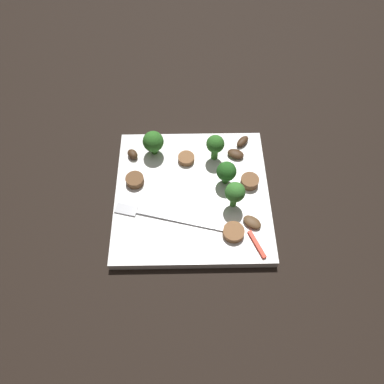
% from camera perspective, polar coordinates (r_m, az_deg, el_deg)
% --- Properties ---
extents(ground_plane, '(1.40, 1.40, 0.00)m').
position_cam_1_polar(ground_plane, '(0.63, -0.00, -0.78)').
color(ground_plane, black).
extents(plate, '(0.25, 0.25, 0.02)m').
position_cam_1_polar(plate, '(0.62, -0.00, -0.40)').
color(plate, white).
rests_on(plate, ground_plane).
extents(fork, '(0.18, 0.06, 0.00)m').
position_cam_1_polar(fork, '(0.59, -4.75, -3.81)').
color(fork, silver).
rests_on(fork, plate).
extents(broccoli_floret_0, '(0.03, 0.03, 0.05)m').
position_cam_1_polar(broccoli_floret_0, '(0.63, 3.59, 7.21)').
color(broccoli_floret_0, '#347525').
rests_on(broccoli_floret_0, plate).
extents(broccoli_floret_1, '(0.04, 0.04, 0.05)m').
position_cam_1_polar(broccoli_floret_1, '(0.65, -5.97, 7.67)').
color(broccoli_floret_1, '#347525').
rests_on(broccoli_floret_1, plate).
extents(broccoli_floret_2, '(0.03, 0.03, 0.05)m').
position_cam_1_polar(broccoli_floret_2, '(0.58, 6.61, -0.12)').
color(broccoli_floret_2, '#408630').
rests_on(broccoli_floret_2, plate).
extents(broccoli_floret_3, '(0.03, 0.03, 0.05)m').
position_cam_1_polar(broccoli_floret_3, '(0.61, 5.30, 3.12)').
color(broccoli_floret_3, '#296420').
rests_on(broccoli_floret_3, plate).
extents(sausage_slice_0, '(0.05, 0.05, 0.01)m').
position_cam_1_polar(sausage_slice_0, '(0.58, 6.39, -6.14)').
color(sausage_slice_0, brown).
rests_on(sausage_slice_0, plate).
extents(sausage_slice_1, '(0.04, 0.04, 0.01)m').
position_cam_1_polar(sausage_slice_1, '(0.63, -8.76, 1.82)').
color(sausage_slice_1, brown).
rests_on(sausage_slice_1, plate).
extents(sausage_slice_2, '(0.04, 0.04, 0.01)m').
position_cam_1_polar(sausage_slice_2, '(0.65, -0.89, 5.17)').
color(sausage_slice_2, brown).
rests_on(sausage_slice_2, plate).
extents(sausage_slice_3, '(0.04, 0.04, 0.01)m').
position_cam_1_polar(sausage_slice_3, '(0.63, 8.84, 1.63)').
color(sausage_slice_3, brown).
rests_on(sausage_slice_3, plate).
extents(mushroom_0, '(0.04, 0.03, 0.01)m').
position_cam_1_polar(mushroom_0, '(0.59, 9.21, -4.60)').
color(mushroom_0, brown).
rests_on(mushroom_0, plate).
extents(mushroom_1, '(0.03, 0.03, 0.01)m').
position_cam_1_polar(mushroom_1, '(0.66, 6.72, 5.82)').
color(mushroom_1, '#422B19').
rests_on(mushroom_1, plate).
extents(mushroom_2, '(0.03, 0.03, 0.01)m').
position_cam_1_polar(mushroom_2, '(0.66, -9.11, 5.75)').
color(mushroom_2, '#422B19').
rests_on(mushroom_2, plate).
extents(mushroom_3, '(0.03, 0.03, 0.01)m').
position_cam_1_polar(mushroom_3, '(0.68, 7.77, 7.70)').
color(mushroom_3, '#422B19').
rests_on(mushroom_3, plate).
extents(pepper_strip_1, '(0.02, 0.05, 0.00)m').
position_cam_1_polar(pepper_strip_1, '(0.58, 9.91, -7.91)').
color(pepper_strip_1, red).
rests_on(pepper_strip_1, plate).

